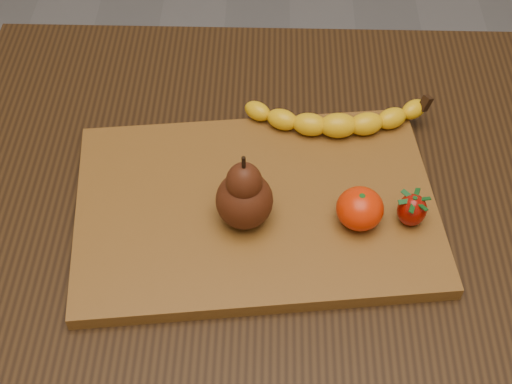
# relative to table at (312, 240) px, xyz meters

# --- Properties ---
(table) EXTENTS (1.00, 0.70, 0.76)m
(table) POSITION_rel_table_xyz_m (0.00, 0.00, 0.00)
(table) COLOR black
(table) RESTS_ON ground
(cutting_board) EXTENTS (0.48, 0.35, 0.02)m
(cutting_board) POSITION_rel_table_xyz_m (-0.08, -0.03, 0.11)
(cutting_board) COLOR brown
(cutting_board) RESTS_ON table
(banana) EXTENTS (0.22, 0.07, 0.03)m
(banana) POSITION_rel_table_xyz_m (0.03, 0.09, 0.13)
(banana) COLOR #EBB40B
(banana) RESTS_ON cutting_board
(pear) EXTENTS (0.07, 0.07, 0.11)m
(pear) POSITION_rel_table_xyz_m (-0.09, -0.05, 0.17)
(pear) COLOR #40190A
(pear) RESTS_ON cutting_board
(mandarin) EXTENTS (0.06, 0.06, 0.05)m
(mandarin) POSITION_rel_table_xyz_m (0.05, -0.06, 0.14)
(mandarin) COLOR red
(mandarin) RESTS_ON cutting_board
(strawberry) EXTENTS (0.04, 0.04, 0.04)m
(strawberry) POSITION_rel_table_xyz_m (0.11, -0.05, 0.14)
(strawberry) COLOR #880B03
(strawberry) RESTS_ON cutting_board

